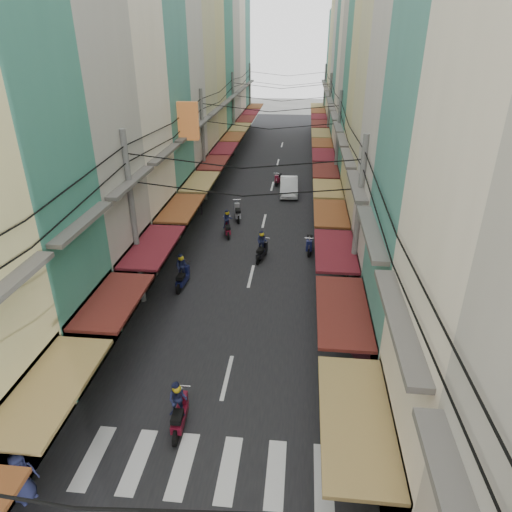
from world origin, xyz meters
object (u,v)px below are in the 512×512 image
Objects in this scene: bicycle at (362,313)px; traffic_sign at (378,302)px; white_car at (289,194)px; market_umbrella at (385,349)px.

traffic_sign is at bearing 161.08° from bicycle.
traffic_sign reaches higher than white_car.
white_car is at bearing 102.03° from traffic_sign.
traffic_sign is at bearing 87.08° from market_umbrella.
traffic_sign is (0.14, 2.82, 0.13)m from market_umbrella.
white_car is 22.97m from market_umbrella.
white_car is 1.51× the size of traffic_sign.
market_umbrella reaches higher than bicycle.
bicycle is 0.74× the size of market_umbrella.
white_car reaches higher than bicycle.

